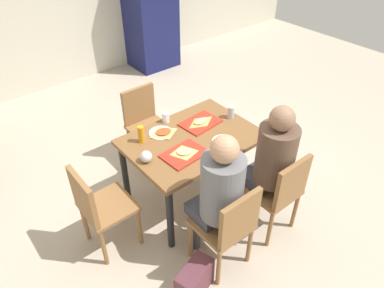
{
  "coord_description": "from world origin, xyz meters",
  "views": [
    {
      "loc": [
        -1.64,
        -2.01,
        2.61
      ],
      "look_at": [
        0.0,
        0.0,
        0.65
      ],
      "focal_mm": 33.38,
      "sensor_mm": 36.0,
      "label": 1
    }
  ],
  "objects_px": {
    "main_table": "(192,146)",
    "chair_near_left": "(229,225)",
    "paper_plate_center": "(161,133)",
    "paper_plate_near_edge": "(224,142)",
    "person_in_red": "(218,191)",
    "pizza_slice_c": "(164,132)",
    "condiment_bottle": "(141,134)",
    "tray_red_far": "(200,123)",
    "chair_near_right": "(280,190)",
    "foil_bundle": "(146,157)",
    "tray_red_near": "(184,154)",
    "plastic_cup_b": "(222,151)",
    "soda_can": "(231,112)",
    "handbag": "(195,280)",
    "chair_far_side": "(145,120)",
    "pizza_slice_a": "(184,152)",
    "drink_fridge": "(150,8)",
    "pizza_slice_b": "(201,122)",
    "chair_left_end": "(98,206)",
    "person_in_brown_jacket": "(271,159)",
    "plastic_cup_a": "(166,117)"
  },
  "relations": [
    {
      "from": "main_table",
      "to": "chair_near_left",
      "type": "distance_m",
      "value": 0.87
    },
    {
      "from": "paper_plate_center",
      "to": "paper_plate_near_edge",
      "type": "relative_size",
      "value": 1.0
    },
    {
      "from": "person_in_red",
      "to": "pizza_slice_c",
      "type": "xyz_separation_m",
      "value": [
        0.13,
        0.88,
        -0.0
      ]
    },
    {
      "from": "pizza_slice_c",
      "to": "condiment_bottle",
      "type": "distance_m",
      "value": 0.23
    },
    {
      "from": "tray_red_far",
      "to": "main_table",
      "type": "bearing_deg",
      "value": -148.36
    },
    {
      "from": "chair_near_right",
      "to": "tray_red_far",
      "type": "distance_m",
      "value": 0.97
    },
    {
      "from": "paper_plate_center",
      "to": "foil_bundle",
      "type": "xyz_separation_m",
      "value": [
        -0.32,
        -0.25,
        0.05
      ]
    },
    {
      "from": "main_table",
      "to": "chair_near_right",
      "type": "xyz_separation_m",
      "value": [
        0.29,
        -0.81,
        -0.13
      ]
    },
    {
      "from": "tray_red_near",
      "to": "foil_bundle",
      "type": "distance_m",
      "value": 0.32
    },
    {
      "from": "plastic_cup_b",
      "to": "soda_can",
      "type": "height_order",
      "value": "soda_can"
    },
    {
      "from": "chair_near_left",
      "to": "paper_plate_center",
      "type": "xyz_separation_m",
      "value": [
        0.12,
        1.04,
        0.23
      ]
    },
    {
      "from": "chair_near_left",
      "to": "paper_plate_near_edge",
      "type": "height_order",
      "value": "chair_near_left"
    },
    {
      "from": "plastic_cup_b",
      "to": "handbag",
      "type": "height_order",
      "value": "plastic_cup_b"
    },
    {
      "from": "chair_far_side",
      "to": "pizza_slice_a",
      "type": "height_order",
      "value": "chair_far_side"
    },
    {
      "from": "handbag",
      "to": "drink_fridge",
      "type": "distance_m",
      "value": 4.32
    },
    {
      "from": "pizza_slice_b",
      "to": "drink_fridge",
      "type": "distance_m",
      "value": 3.02
    },
    {
      "from": "chair_near_left",
      "to": "paper_plate_near_edge",
      "type": "distance_m",
      "value": 0.78
    },
    {
      "from": "paper_plate_center",
      "to": "drink_fridge",
      "type": "relative_size",
      "value": 0.12
    },
    {
      "from": "tray_red_far",
      "to": "condiment_bottle",
      "type": "distance_m",
      "value": 0.6
    },
    {
      "from": "plastic_cup_b",
      "to": "handbag",
      "type": "bearing_deg",
      "value": -145.48
    },
    {
      "from": "chair_left_end",
      "to": "tray_red_far",
      "type": "height_order",
      "value": "chair_left_end"
    },
    {
      "from": "tray_red_far",
      "to": "condiment_bottle",
      "type": "xyz_separation_m",
      "value": [
        -0.59,
        0.11,
        0.07
      ]
    },
    {
      "from": "main_table",
      "to": "condiment_bottle",
      "type": "bearing_deg",
      "value": 148.69
    },
    {
      "from": "chair_near_left",
      "to": "soda_can",
      "type": "height_order",
      "value": "chair_near_left"
    },
    {
      "from": "person_in_red",
      "to": "paper_plate_near_edge",
      "type": "xyz_separation_m",
      "value": [
        0.47,
        0.43,
        -0.02
      ]
    },
    {
      "from": "tray_red_far",
      "to": "handbag",
      "type": "xyz_separation_m",
      "value": [
        -0.85,
        -0.95,
        -0.59
      ]
    },
    {
      "from": "pizza_slice_a",
      "to": "foil_bundle",
      "type": "xyz_separation_m",
      "value": [
        -0.3,
        0.12,
        0.03
      ]
    },
    {
      "from": "person_in_red",
      "to": "tray_red_near",
      "type": "bearing_deg",
      "value": 80.34
    },
    {
      "from": "foil_bundle",
      "to": "chair_near_right",
      "type": "bearing_deg",
      "value": -44.68
    },
    {
      "from": "chair_near_left",
      "to": "person_in_brown_jacket",
      "type": "bearing_deg",
      "value": 13.39
    },
    {
      "from": "chair_left_end",
      "to": "person_in_brown_jacket",
      "type": "height_order",
      "value": "person_in_brown_jacket"
    },
    {
      "from": "chair_near_right",
      "to": "chair_far_side",
      "type": "xyz_separation_m",
      "value": [
        -0.29,
        1.61,
        0.0
      ]
    },
    {
      "from": "chair_left_end",
      "to": "paper_plate_near_edge",
      "type": "distance_m",
      "value": 1.19
    },
    {
      "from": "pizza_slice_b",
      "to": "handbag",
      "type": "bearing_deg",
      "value": -132.0
    },
    {
      "from": "tray_red_near",
      "to": "person_in_brown_jacket",
      "type": "bearing_deg",
      "value": -46.03
    },
    {
      "from": "chair_far_side",
      "to": "plastic_cup_a",
      "type": "height_order",
      "value": "chair_far_side"
    },
    {
      "from": "paper_plate_center",
      "to": "soda_can",
      "type": "height_order",
      "value": "soda_can"
    },
    {
      "from": "pizza_slice_c",
      "to": "person_in_red",
      "type": "bearing_deg",
      "value": -98.55
    },
    {
      "from": "main_table",
      "to": "plastic_cup_b",
      "type": "height_order",
      "value": "plastic_cup_b"
    },
    {
      "from": "handbag",
      "to": "soda_can",
      "type": "bearing_deg",
      "value": 36.41
    },
    {
      "from": "handbag",
      "to": "person_in_brown_jacket",
      "type": "bearing_deg",
      "value": 9.46
    },
    {
      "from": "tray_red_near",
      "to": "condiment_bottle",
      "type": "xyz_separation_m",
      "value": [
        -0.18,
        0.38,
        0.07
      ]
    },
    {
      "from": "drink_fridge",
      "to": "condiment_bottle",
      "type": "bearing_deg",
      "value": -125.39
    },
    {
      "from": "main_table",
      "to": "tray_red_far",
      "type": "relative_size",
      "value": 3.27
    },
    {
      "from": "chair_far_side",
      "to": "foil_bundle",
      "type": "distance_m",
      "value": 1.01
    },
    {
      "from": "chair_near_right",
      "to": "tray_red_far",
      "type": "xyz_separation_m",
      "value": [
        -0.09,
        0.93,
        0.23
      ]
    },
    {
      "from": "pizza_slice_b",
      "to": "chair_far_side",
      "type": "bearing_deg",
      "value": 106.69
    },
    {
      "from": "chair_left_end",
      "to": "tray_red_far",
      "type": "distance_m",
      "value": 1.21
    },
    {
      "from": "condiment_bottle",
      "to": "chair_left_end",
      "type": "bearing_deg",
      "value": -158.46
    },
    {
      "from": "tray_red_far",
      "to": "tray_red_near",
      "type": "bearing_deg",
      "value": -146.27
    }
  ]
}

